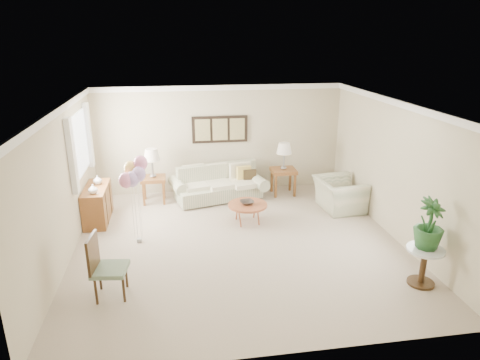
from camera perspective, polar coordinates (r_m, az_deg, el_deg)
The scene contains 18 objects.
ground_plane at distance 8.14m, azimuth -0.19°, elevation -8.42°, with size 6.00×6.00×0.00m, color #B2A28C.
room_shell at distance 7.61m, azimuth -1.12°, elevation 2.80°, with size 6.04×6.04×2.60m.
wall_art_triptych at distance 10.40m, azimuth -2.69°, elevation 6.76°, with size 1.35×0.06×0.65m.
sofa at distance 10.15m, azimuth -2.91°, elevation -0.81°, with size 2.35×1.26×0.80m.
end_table_left at distance 10.07m, azimuth -11.48°, elevation -0.15°, with size 0.56×0.51×0.61m.
end_table_right at distance 10.41m, azimuth 5.80°, elevation 0.92°, with size 0.59×0.53×0.64m.
lamp_left at distance 9.89m, azimuth -11.71°, elevation 3.20°, with size 0.38×0.38×0.67m.
lamp_right at distance 10.25m, azimuth 5.91°, elevation 4.11°, with size 0.37×0.37×0.65m.
coffee_table at distance 8.84m, azimuth 1.02°, elevation -3.41°, with size 0.82×0.82×0.41m.
decor_bowl at distance 8.81m, azimuth 0.94°, elevation -3.01°, with size 0.28×0.28×0.07m, color #312A24.
armchair at distance 9.79m, azimuth 13.08°, elevation -1.87°, with size 1.06×0.93×0.69m, color beige.
side_table at distance 7.29m, azimuth 23.38°, elevation -9.45°, with size 0.57×0.57×0.62m.
potted_plant at distance 7.10m, azimuth 23.95°, elevation -5.38°, with size 0.44×0.44×0.79m, color #234D20.
accent_chair at distance 6.70m, azimuth -17.64°, elevation -10.76°, with size 0.55×0.55×1.00m.
credenza at distance 9.43m, azimuth -18.48°, elevation -3.04°, with size 0.46×1.20×0.74m.
vase_white at distance 8.92m, azimuth -19.02°, elevation -1.14°, with size 0.19×0.19×0.19m, color silver.
vase_sage at distance 9.45m, azimuth -18.48°, elevation 0.02°, with size 0.18×0.18×0.19m, color #BEBEBE.
balloon_cluster at distance 7.91m, azimuth -13.99°, elevation 0.85°, with size 0.51×0.49×1.67m.
Camera 1 is at (-1.09, -7.15, 3.74)m, focal length 32.00 mm.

